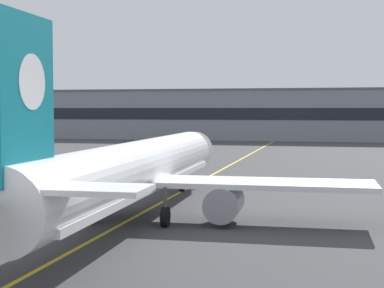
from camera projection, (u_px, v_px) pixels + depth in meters
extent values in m
plane|color=#3D3D3F|center=(84.00, 247.00, 33.29)|extent=(400.00, 400.00, 0.00)
cube|color=yellow|center=(198.00, 182.00, 62.49)|extent=(1.50, 180.00, 0.01)
cylinder|color=white|center=(136.00, 169.00, 41.16)|extent=(4.49, 36.07, 3.80)
cone|color=white|center=(193.00, 150.00, 60.03)|extent=(3.66, 2.67, 3.61)
cube|color=white|center=(136.00, 184.00, 41.22)|extent=(4.36, 33.19, 0.44)
cube|color=black|center=(189.00, 145.00, 58.13)|extent=(2.87, 1.15, 0.60)
cube|color=white|center=(138.00, 181.00, 41.80)|extent=(32.09, 5.42, 0.36)
cylinder|color=gray|center=(49.00, 197.00, 42.15)|extent=(2.37, 3.64, 2.30)
cylinder|color=black|center=(60.00, 194.00, 43.96)|extent=(1.96, 0.22, 1.95)
cylinder|color=gray|center=(224.00, 203.00, 39.63)|extent=(2.37, 3.64, 2.30)
cylinder|color=black|center=(228.00, 199.00, 41.44)|extent=(1.96, 0.22, 1.95)
cube|color=#0F7A89|center=(25.00, 99.00, 25.45)|extent=(0.49, 4.81, 7.20)
cylinder|color=white|center=(28.00, 82.00, 25.70)|extent=(0.49, 2.41, 2.40)
cube|color=white|center=(19.00, 187.00, 25.08)|extent=(11.05, 3.01, 0.24)
cylinder|color=#4C4C51|center=(182.00, 176.00, 55.45)|extent=(0.24, 0.24, 1.60)
cylinder|color=black|center=(182.00, 187.00, 55.51)|extent=(0.42, 0.91, 0.90)
cylinder|color=#4C4C51|center=(89.00, 197.00, 39.83)|extent=(0.24, 0.24, 1.60)
cylinder|color=black|center=(89.00, 214.00, 39.90)|extent=(0.42, 1.31, 1.30)
cylinder|color=#4C4C51|center=(165.00, 200.00, 38.78)|extent=(0.24, 0.24, 1.60)
cylinder|color=black|center=(165.00, 217.00, 38.84)|extent=(0.42, 1.31, 1.30)
cone|color=orange|center=(195.00, 186.00, 57.57)|extent=(0.36, 0.36, 0.55)
cylinder|color=white|center=(195.00, 185.00, 57.57)|extent=(0.23, 0.23, 0.07)
cube|color=orange|center=(195.00, 188.00, 57.59)|extent=(0.44, 0.44, 0.03)
cube|color=gray|center=(292.00, 115.00, 145.83)|extent=(158.78, 12.00, 12.08)
cube|color=black|center=(291.00, 114.00, 139.91)|extent=(152.43, 0.12, 2.80)
cube|color=#595C63|center=(293.00, 90.00, 145.46)|extent=(159.18, 12.40, 0.40)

